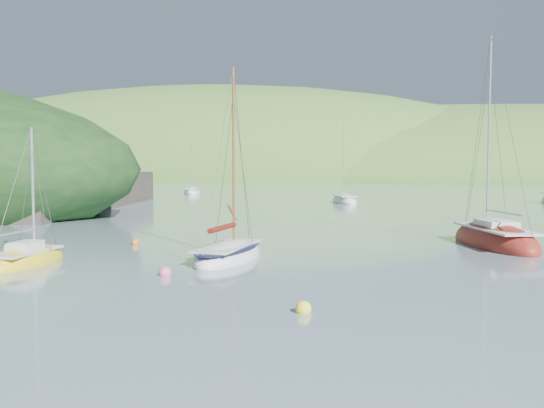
% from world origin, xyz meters
% --- Properties ---
extents(ground, '(700.00, 700.00, 0.00)m').
position_xyz_m(ground, '(0.00, 0.00, 0.00)').
color(ground, slate).
rests_on(ground, ground).
extents(shoreline_hills, '(690.00, 135.00, 56.00)m').
position_xyz_m(shoreline_hills, '(-9.66, 172.42, 0.00)').
color(shoreline_hills, '#3B5E24').
rests_on(shoreline_hills, ground).
extents(daysailer_white, '(2.73, 6.40, 9.61)m').
position_xyz_m(daysailer_white, '(-3.18, 6.23, 0.22)').
color(daysailer_white, white).
rests_on(daysailer_white, ground).
extents(sloop_red, '(5.23, 8.87, 12.43)m').
position_xyz_m(sloop_red, '(9.55, 13.91, 0.23)').
color(sloop_red, maroon).
rests_on(sloop_red, ground).
extents(sailboat_yellow, '(2.09, 5.04, 6.64)m').
position_xyz_m(sailboat_yellow, '(-11.52, 3.03, 0.17)').
color(sailboat_yellow, yellow).
rests_on(sailboat_yellow, ground).
extents(distant_sloop_a, '(4.49, 7.26, 9.78)m').
position_xyz_m(distant_sloop_a, '(-2.11, 49.36, 0.17)').
color(distant_sloop_a, white).
rests_on(distant_sloop_a, ground).
extents(distant_sloop_c, '(4.50, 7.14, 9.62)m').
position_xyz_m(distant_sloop_c, '(-26.90, 66.36, 0.17)').
color(distant_sloop_c, white).
rests_on(distant_sloop_c, ground).
extents(mooring_buoys, '(24.98, 13.69, 0.50)m').
position_xyz_m(mooring_buoys, '(1.16, 4.18, 0.12)').
color(mooring_buoys, yellow).
rests_on(mooring_buoys, ground).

